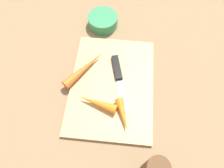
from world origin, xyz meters
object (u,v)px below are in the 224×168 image
(cutting_board, at_px, (112,85))
(carrot_shortest, at_px, (123,114))
(knife, at_px, (118,71))
(small_bowl, at_px, (103,21))
(carrot_medium, at_px, (97,103))
(carrot_longest, at_px, (84,69))

(cutting_board, relative_size, carrot_shortest, 3.74)
(knife, relative_size, small_bowl, 1.82)
(cutting_board, xyz_separation_m, carrot_medium, (-0.07, 0.04, 0.02))
(knife, xyz_separation_m, carrot_medium, (-0.12, 0.05, 0.01))
(cutting_board, bearing_deg, carrot_longest, 67.22)
(cutting_board, distance_m, carrot_shortest, 0.11)
(carrot_medium, distance_m, carrot_longest, 0.13)
(carrot_longest, height_order, small_bowl, same)
(cutting_board, xyz_separation_m, carrot_longest, (0.04, 0.09, 0.02))
(knife, height_order, carrot_medium, carrot_medium)
(cutting_board, height_order, carrot_longest, carrot_longest)
(knife, xyz_separation_m, carrot_shortest, (-0.15, -0.03, 0.01))
(knife, relative_size, carrot_medium, 1.65)
(carrot_shortest, bearing_deg, carrot_longest, -154.14)
(carrot_shortest, relative_size, carrot_longest, 0.58)
(carrot_shortest, height_order, carrot_longest, carrot_longest)
(carrot_longest, relative_size, small_bowl, 1.53)
(small_bowl, bearing_deg, carrot_medium, -175.99)
(small_bowl, bearing_deg, cutting_board, -166.86)
(carrot_shortest, bearing_deg, small_bowl, 177.91)
(knife, relative_size, carrot_shortest, 2.06)
(carrot_longest, bearing_deg, cutting_board, -75.85)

